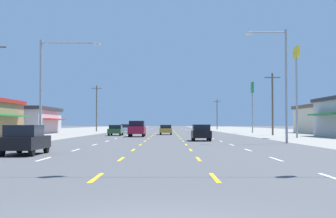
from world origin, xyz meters
TOP-DOWN VIEW (x-y plane):
  - ground_plane at (0.00, 66.00)m, footprint 572.00×572.00m
  - lot_apron_left at (-24.75, 66.00)m, footprint 28.00×440.00m
  - lot_apron_right at (24.75, 66.00)m, footprint 28.00×440.00m
  - lane_markings at (0.00, 104.50)m, footprint 10.64×227.60m
  - signal_span_wire at (-0.12, 9.89)m, footprint 27.74×0.53m
  - hatchback_far_left_nearest at (-7.04, 17.64)m, footprint 1.72×3.90m
  - hatchback_inner_right_near at (3.50, 38.02)m, footprint 1.72×3.90m
  - suv_inner_left_mid at (-3.50, 52.63)m, footprint 1.98×4.90m
  - sedan_far_left_midfar at (-6.81, 58.53)m, footprint 1.80×4.50m
  - sedan_center_turn_far at (0.04, 63.87)m, footprint 1.80×4.50m
  - hatchback_far_left_farther at (-7.09, 77.67)m, footprint 1.72×3.90m
  - sedan_far_right_farthest at (6.94, 82.22)m, footprint 1.80×4.50m
  - storefront_left_row_2 at (-24.72, 73.60)m, footprint 12.36×16.15m
  - storefront_right_row_2 at (28.22, 74.27)m, footprint 8.88×18.54m
  - pole_sign_right_row_1 at (15.27, 48.00)m, footprint 0.24×2.09m
  - pole_sign_right_row_2 at (15.57, 78.78)m, footprint 0.24×1.84m
  - streetlight_left_row_0 at (-9.53, 32.20)m, footprint 4.99×0.26m
  - streetlight_right_row_0 at (9.83, 32.20)m, footprint 3.44×0.26m
  - utility_pole_right_row_1 at (15.13, 60.15)m, footprint 2.20×0.26m
  - utility_pole_left_row_2 at (-14.90, 94.81)m, footprint 2.20×0.26m
  - utility_pole_right_row_3 at (14.58, 130.91)m, footprint 2.20×0.26m

SIDE VIEW (x-z plane):
  - ground_plane at x=0.00m, z-range 0.00..0.00m
  - lot_apron_left at x=-24.75m, z-range 0.00..0.01m
  - lot_apron_right at x=24.75m, z-range 0.00..0.01m
  - lane_markings at x=0.00m, z-range 0.00..0.01m
  - sedan_far_left_midfar at x=-6.81m, z-range 0.03..1.49m
  - sedan_center_turn_far at x=0.04m, z-range 0.03..1.49m
  - sedan_far_right_farthest at x=6.94m, z-range 0.03..1.49m
  - hatchback_far_left_nearest at x=-7.04m, z-range 0.01..1.55m
  - hatchback_inner_right_near at x=3.50m, z-range 0.01..1.55m
  - hatchback_far_left_farther at x=-7.09m, z-range 0.01..1.55m
  - suv_inner_left_mid at x=-3.50m, z-range 0.04..2.02m
  - storefront_left_row_2 at x=-24.72m, z-range 0.02..4.44m
  - storefront_right_row_2 at x=28.22m, z-range 0.03..4.96m
  - utility_pole_right_row_3 at x=14.58m, z-range 0.19..8.92m
  - utility_pole_right_row_1 at x=15.13m, z-range 0.19..8.95m
  - utility_pole_left_row_2 at x=-14.90m, z-range 0.20..10.01m
  - streetlight_left_row_0 at x=-9.53m, z-range 0.84..9.40m
  - streetlight_right_row_0 at x=9.83m, z-range 0.68..10.12m
  - signal_span_wire at x=-0.12m, z-range 0.78..10.76m
  - pole_sign_right_row_2 at x=15.57m, z-range 2.28..11.42m
  - pole_sign_right_row_1 at x=15.27m, z-range 2.43..12.94m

